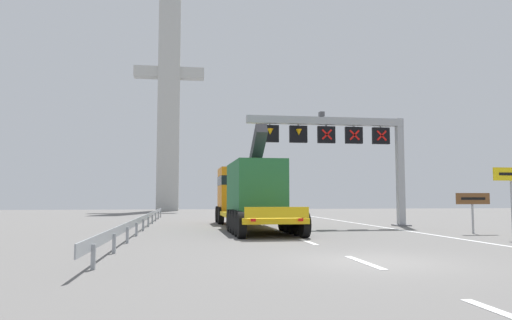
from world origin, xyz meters
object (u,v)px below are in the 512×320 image
Objects in this scene: heavy_haul_truck_yellow at (248,192)px; bridge_pylon_distant at (169,96)px; exit_sign_yellow at (512,184)px; tourist_info_sign_brown at (473,202)px; overhead_lane_gantry at (344,139)px.

bridge_pylon_distant is at bearing 99.75° from heavy_haul_truck_yellow.
heavy_haul_truck_yellow is 13.46m from exit_sign_yellow.
heavy_haul_truck_yellow reaches higher than tourist_info_sign_brown.
exit_sign_yellow reaches higher than tourist_info_sign_brown.
overhead_lane_gantry is 5.14× the size of tourist_info_sign_brown.
overhead_lane_gantry is at bearing -71.33° from bridge_pylon_distant.
overhead_lane_gantry is at bearing 123.33° from tourist_info_sign_brown.
overhead_lane_gantry is 10.19m from exit_sign_yellow.
bridge_pylon_distant reaches higher than tourist_info_sign_brown.
exit_sign_yellow is 47.94m from bridge_pylon_distant.
exit_sign_yellow is at bearing -69.80° from bridge_pylon_distant.
overhead_lane_gantry is at bearing 115.94° from exit_sign_yellow.
exit_sign_yellow is 1.55× the size of tourist_info_sign_brown.
overhead_lane_gantry is 0.34× the size of bridge_pylon_distant.
exit_sign_yellow is 2.67m from tourist_info_sign_brown.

